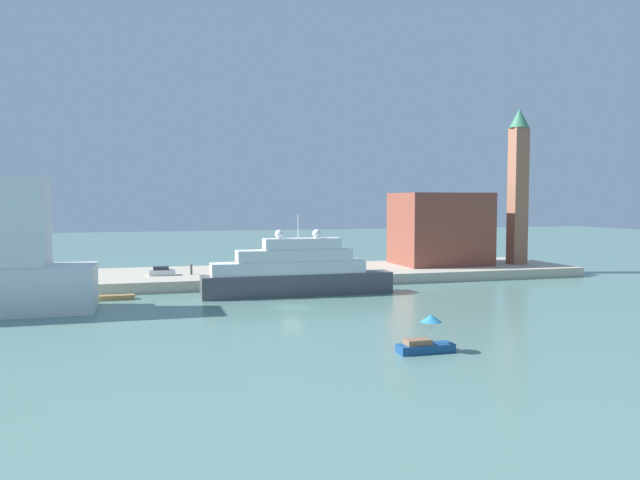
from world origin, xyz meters
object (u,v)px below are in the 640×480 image
Objects in this scene: person_figure at (191,269)px; work_barge at (113,297)px; harbor_building at (440,229)px; small_motorboat at (426,340)px; mooring_bollard at (288,274)px; bell_tower at (518,182)px; large_yacht at (296,273)px; parked_car at (162,271)px.

work_barge is at bearing -132.92° from person_figure.
small_motorboat is at bearing -117.69° from harbor_building.
small_motorboat is 60.46m from harbor_building.
mooring_bollard is (13.86, -6.53, -0.41)m from person_figure.
mooring_bollard is at bearing 93.53° from small_motorboat.
person_figure is at bearing -174.43° from harbor_building.
harbor_building is 16.44m from bell_tower.
large_yacht is at bearing -149.02° from harbor_building.
harbor_building reaches higher than work_barge.
large_yacht is at bearing -39.99° from parked_car.
parked_car is 19.53m from mooring_bollard.
small_motorboat is (3.23, -34.48, -2.10)m from large_yacht.
mooring_bollard is (24.78, 5.22, 1.74)m from work_barge.
parked_car is at bearing 159.16° from mooring_bollard.
bell_tower is 15.51× the size of person_figure.
small_motorboat is 0.91× the size of work_barge.
person_figure is (-16.46, 48.85, 1.41)m from small_motorboat.
parked_car is at bearing 174.61° from person_figure.
small_motorboat is 66.67m from bell_tower.
work_barge is 3.02× the size of person_figure.
person_figure is 2.11× the size of mooring_bollard.
parked_car is (-20.86, 49.26, 1.18)m from small_motorboat.
work_barge is at bearing 126.44° from small_motorboat.
mooring_bollard is (-2.61, 42.32, 1.00)m from small_motorboat.
parked_car is (-17.63, 14.79, -0.92)m from large_yacht.
person_figure is (-44.37, -4.32, -5.59)m from harbor_building.
harbor_building is at bearing 62.31° from small_motorboat.
bell_tower is (44.82, 15.29, 13.36)m from large_yacht.
person_figure is (-58.05, -0.92, -14.05)m from bell_tower.
harbor_building reaches higher than person_figure.
small_motorboat is at bearing -53.56° from work_barge.
harbor_building is at bearing 5.57° from person_figure.
large_yacht reaches higher than work_barge.
large_yacht is 49.20m from bell_tower.
work_barge is at bearing -168.11° from mooring_bollard.
person_figure reaches higher than small_motorboat.
bell_tower is at bearing 18.84° from large_yacht.
large_yacht is at bearing -6.20° from work_barge.
mooring_bollard reaches higher than work_barge.
work_barge is at bearing -163.79° from harbor_building.
harbor_building is (55.30, 16.07, 7.73)m from work_barge.
bell_tower reaches higher than harbor_building.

